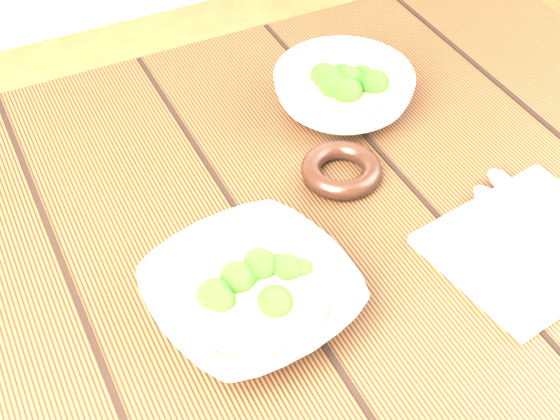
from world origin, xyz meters
name	(u,v)px	position (x,y,z in m)	size (l,w,h in m)	color
table	(274,303)	(0.00, 0.00, 0.63)	(1.20, 0.80, 0.75)	#37210F
soup_bowl_front	(252,295)	(-0.07, -0.09, 0.78)	(0.23, 0.23, 0.06)	white
soup_bowl_back	(343,90)	(0.18, 0.16, 0.78)	(0.23, 0.23, 0.06)	white
trivet	(341,170)	(0.11, 0.05, 0.76)	(0.10, 0.10, 0.02)	black
napkin	(530,245)	(0.24, -0.14, 0.76)	(0.20, 0.17, 0.01)	#BCB39C
spoon_left	(503,219)	(0.23, -0.10, 0.76)	(0.04, 0.17, 0.01)	beige
spoon_right	(520,200)	(0.27, -0.09, 0.76)	(0.03, 0.17, 0.01)	beige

